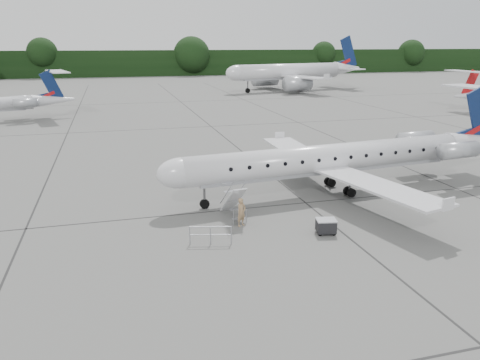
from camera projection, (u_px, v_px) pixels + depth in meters
name	position (u px, v px, depth m)	size (l,w,h in m)	color
ground	(369.00, 209.00, 30.36)	(320.00, 320.00, 0.00)	#61615F
treeline	(159.00, 63.00, 149.51)	(260.00, 4.00, 8.00)	black
main_regional_jet	(330.00, 145.00, 32.62)	(27.45, 19.76, 7.04)	silver
airstair	(233.00, 201.00, 28.45)	(0.85, 2.46, 2.21)	silver
passenger	(241.00, 212.00, 27.29)	(0.62, 0.41, 1.69)	#997853
safety_railing	(211.00, 236.00, 24.86)	(2.20, 0.08, 1.00)	#93959B
baggage_cart	(326.00, 226.00, 26.26)	(1.05, 0.85, 0.91)	black
bg_narrowbody	(289.00, 64.00, 102.56)	(32.72, 23.56, 11.75)	silver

